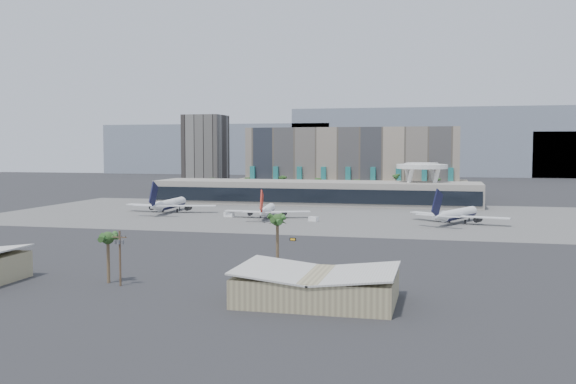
% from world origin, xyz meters
% --- Properties ---
extents(ground, '(900.00, 900.00, 0.00)m').
position_xyz_m(ground, '(0.00, 0.00, 0.00)').
color(ground, '#232326').
rests_on(ground, ground).
extents(apron_pad, '(260.00, 130.00, 0.06)m').
position_xyz_m(apron_pad, '(0.00, 55.00, 0.03)').
color(apron_pad, '#5B5B59').
rests_on(apron_pad, ground).
extents(mountain_ridge, '(680.00, 60.00, 70.00)m').
position_xyz_m(mountain_ridge, '(27.88, 470.00, 29.89)').
color(mountain_ridge, gray).
rests_on(mountain_ridge, ground).
extents(hotel, '(140.00, 30.00, 42.00)m').
position_xyz_m(hotel, '(10.00, 174.41, 16.81)').
color(hotel, tan).
rests_on(hotel, ground).
extents(office_tower, '(30.00, 30.00, 52.00)m').
position_xyz_m(office_tower, '(-95.00, 200.00, 22.94)').
color(office_tower, black).
rests_on(office_tower, ground).
extents(terminal, '(170.00, 32.50, 14.50)m').
position_xyz_m(terminal, '(0.00, 109.84, 6.52)').
color(terminal, '#A19A8E').
rests_on(terminal, ground).
extents(saucer_structure, '(26.00, 26.00, 21.89)m').
position_xyz_m(saucer_structure, '(55.00, 116.00, 18.45)').
color(saucer_structure, white).
rests_on(saucer_structure, ground).
extents(palm_row, '(157.80, 2.80, 13.10)m').
position_xyz_m(palm_row, '(7.00, 145.00, 10.50)').
color(palm_row, brown).
rests_on(palm_row, ground).
extents(hangar_right, '(30.55, 20.60, 6.89)m').
position_xyz_m(hangar_right, '(42.00, -100.00, 2.95)').
color(hangar_right, gray).
rests_on(hangar_right, ground).
extents(utility_pole, '(3.20, 0.85, 12.00)m').
position_xyz_m(utility_pole, '(-2.00, -96.09, 7.14)').
color(utility_pole, '#4C3826').
rests_on(utility_pole, ground).
extents(airliner_left, '(43.22, 44.56, 15.38)m').
position_xyz_m(airliner_left, '(-56.16, 51.12, 3.88)').
color(airliner_left, white).
rests_on(airliner_left, ground).
extents(airliner_centre, '(36.46, 37.76, 13.07)m').
position_xyz_m(airliner_centre, '(-6.60, 39.49, 3.30)').
color(airliner_centre, white).
rests_on(airliner_centre, ground).
extents(airliner_right, '(38.38, 39.50, 14.64)m').
position_xyz_m(airliner_right, '(70.91, 38.15, 3.69)').
color(airliner_right, white).
rests_on(airliner_right, ground).
extents(service_vehicle_a, '(4.65, 2.99, 2.10)m').
position_xyz_m(service_vehicle_a, '(-23.34, 39.24, 1.05)').
color(service_vehicle_a, white).
rests_on(service_vehicle_a, ground).
extents(service_vehicle_b, '(4.14, 3.21, 1.88)m').
position_xyz_m(service_vehicle_b, '(14.95, 31.87, 0.94)').
color(service_vehicle_b, white).
rests_on(service_vehicle_b, ground).
extents(taxiway_sign, '(2.12, 0.56, 0.96)m').
position_xyz_m(taxiway_sign, '(19.05, -22.35, 0.47)').
color(taxiway_sign, black).
rests_on(taxiway_sign, ground).
extents(near_palm_a, '(6.00, 6.00, 11.41)m').
position_xyz_m(near_palm_a, '(-6.04, -93.80, 8.59)').
color(near_palm_a, brown).
rests_on(near_palm_a, ground).
extents(near_palm_b, '(6.00, 6.00, 14.63)m').
position_xyz_m(near_palm_b, '(28.51, -78.59, 11.73)').
color(near_palm_b, brown).
rests_on(near_palm_b, ground).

